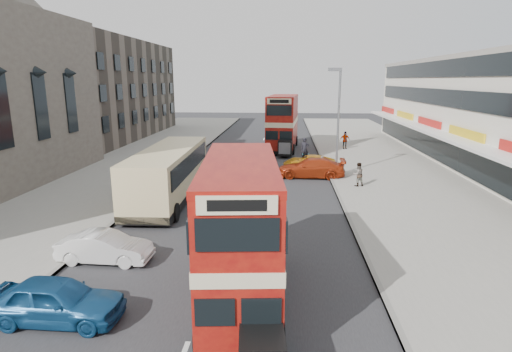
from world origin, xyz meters
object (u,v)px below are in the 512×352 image
at_px(coach, 169,172).
at_px(car_right_b, 309,162).
at_px(bus_main, 241,232).
at_px(bus_second, 283,122).
at_px(pedestrian_far, 345,140).
at_px(cyclist, 305,155).
at_px(pedestrian_near, 358,174).
at_px(car_left_front, 105,247).
at_px(street_lamp, 338,114).
at_px(car_right_a, 311,168).
at_px(car_left_near, 56,300).

bearing_deg(coach, car_right_b, 44.16).
relative_size(bus_main, car_right_b, 1.98).
relative_size(bus_second, pedestrian_far, 5.52).
bearing_deg(bus_main, coach, -69.29).
xyz_separation_m(bus_main, bus_second, (1.12, 31.00, 0.44)).
bearing_deg(bus_main, cyclist, -102.91).
bearing_deg(pedestrian_near, bus_second, -90.49).
bearing_deg(cyclist, coach, -135.33).
height_order(car_left_front, pedestrian_near, pedestrian_near).
height_order(coach, cyclist, coach).
relative_size(street_lamp, car_left_front, 2.15).
distance_m(bus_second, pedestrian_far, 6.80).
bearing_deg(car_right_a, car_right_b, -178.20).
xyz_separation_m(car_left_near, cyclist, (8.65, 24.99, 0.09)).
relative_size(street_lamp, pedestrian_near, 4.92).
bearing_deg(cyclist, car_right_b, -90.69).
bearing_deg(car_right_b, car_right_a, 5.40).
xyz_separation_m(car_right_b, pedestrian_far, (4.27, 9.85, 0.47)).
height_order(car_right_a, car_right_b, car_right_a).
xyz_separation_m(coach, car_left_near, (0.22, -13.44, -1.03)).
relative_size(car_left_front, pedestrian_near, 2.29).
bearing_deg(bus_main, car_right_b, -104.43).
xyz_separation_m(car_left_near, car_right_b, (8.93, 22.79, -0.10)).
relative_size(street_lamp, pedestrian_far, 4.43).
xyz_separation_m(bus_main, pedestrian_far, (7.68, 30.98, -1.38)).
height_order(car_left_near, pedestrian_near, pedestrian_near).
relative_size(car_right_a, pedestrian_far, 2.78).
bearing_deg(bus_second, car_right_a, 104.44).
relative_size(coach, cyclist, 4.82).
bearing_deg(cyclist, bus_second, 96.93).
height_order(bus_second, cyclist, bus_second).
height_order(car_left_near, pedestrian_far, pedestrian_far).
distance_m(street_lamp, car_left_near, 23.29).
bearing_deg(car_left_front, car_right_a, -28.48).
bearing_deg(pedestrian_near, car_left_near, 35.68).
relative_size(car_left_near, car_left_front, 1.08).
distance_m(bus_main, car_left_near, 6.02).
height_order(bus_second, car_left_near, bus_second).
bearing_deg(street_lamp, car_left_near, -118.03).
relative_size(car_left_near, car_right_b, 0.96).
distance_m(coach, car_left_near, 13.48).
relative_size(car_right_a, cyclist, 2.20).
distance_m(car_right_a, pedestrian_near, 4.24).
bearing_deg(bus_main, pedestrian_far, -109.18).
distance_m(bus_main, car_right_b, 21.48).
distance_m(bus_second, car_right_a, 13.20).
bearing_deg(bus_second, car_left_front, 80.61).
xyz_separation_m(car_left_near, car_left_front, (-0.34, 4.24, -0.07)).
xyz_separation_m(car_right_b, pedestrian_near, (3.01, -5.90, 0.38)).
xyz_separation_m(street_lamp, cyclist, (-2.12, 4.75, -4.00)).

